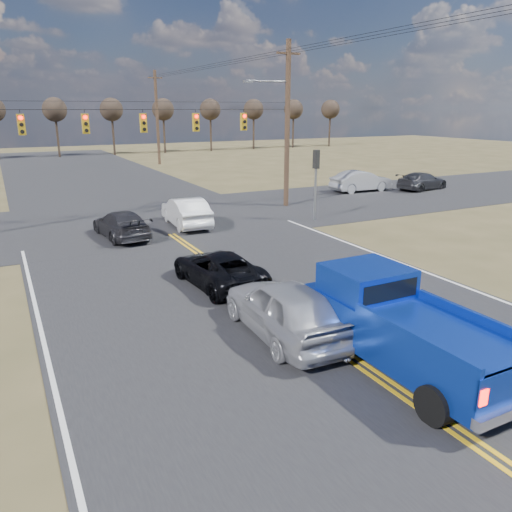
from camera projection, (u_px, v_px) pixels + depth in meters
name	position (u px, v px, depth m)	size (l,w,h in m)	color
ground	(339.00, 351.00, 12.98)	(160.00, 160.00, 0.00)	brown
road_main	(200.00, 255.00, 21.51)	(14.00, 120.00, 0.02)	#28282B
road_cross	(149.00, 219.00, 28.33)	(120.00, 12.00, 0.02)	#28282B
signal_gantry	(154.00, 127.00, 26.92)	(19.60, 4.83, 10.00)	#473323
utility_poles	(149.00, 125.00, 25.99)	(19.60, 58.32, 10.00)	#473323
treeline	(109.00, 114.00, 34.34)	(87.00, 117.80, 7.40)	#33261C
pickup_truck	(401.00, 326.00, 11.92)	(2.36, 5.84, 2.19)	black
silver_suv	(285.00, 308.00, 13.64)	(1.92, 4.77, 1.63)	#ADAEB5
black_suv	(218.00, 268.00, 17.66)	(2.04, 4.42, 1.23)	black
white_car_queue	(186.00, 212.00, 26.56)	(1.62, 4.64, 1.53)	white
dgrey_car_queue	(121.00, 224.00, 24.17)	(1.83, 4.51, 1.31)	#2E2D32
cross_car_east_near	(361.00, 181.00, 37.62)	(4.74, 1.65, 1.56)	#B2B5BB
cross_car_east_far	(422.00, 181.00, 38.42)	(4.63, 1.88, 1.34)	#2E2F33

